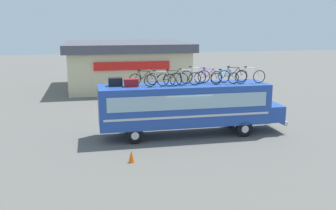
{
  "coord_description": "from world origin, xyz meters",
  "views": [
    {
      "loc": [
        -5.1,
        -19.88,
        6.22
      ],
      "look_at": [
        -0.92,
        0.0,
        1.78
      ],
      "focal_mm": 40.06,
      "sensor_mm": 36.0,
      "label": 1
    }
  ],
  "objects_px": {
    "bus": "(188,105)",
    "luggage_bag_1": "(115,82)",
    "luggage_bag_2": "(131,83)",
    "rooftop_bicycle_4": "(185,78)",
    "rooftop_bicycle_3": "(172,79)",
    "rooftop_bicycle_9": "(250,76)",
    "rooftop_bicycle_7": "(225,78)",
    "rooftop_bicycle_2": "(160,80)",
    "rooftop_bicycle_8": "(233,75)",
    "traffic_cone": "(132,156)",
    "rooftop_bicycle_5": "(195,76)",
    "rooftop_bicycle_1": "(144,79)",
    "rooftop_bicycle_6": "(208,77)"
  },
  "relations": [
    {
      "from": "luggage_bag_1",
      "to": "luggage_bag_2",
      "type": "height_order",
      "value": "luggage_bag_1"
    },
    {
      "from": "rooftop_bicycle_5",
      "to": "rooftop_bicycle_1",
      "type": "bearing_deg",
      "value": -179.66
    },
    {
      "from": "rooftop_bicycle_7",
      "to": "rooftop_bicycle_9",
      "type": "height_order",
      "value": "rooftop_bicycle_9"
    },
    {
      "from": "rooftop_bicycle_2",
      "to": "rooftop_bicycle_6",
      "type": "bearing_deg",
      "value": 10.02
    },
    {
      "from": "rooftop_bicycle_4",
      "to": "luggage_bag_2",
      "type": "bearing_deg",
      "value": 175.47
    },
    {
      "from": "luggage_bag_2",
      "to": "rooftop_bicycle_9",
      "type": "bearing_deg",
      "value": -2.56
    },
    {
      "from": "luggage_bag_1",
      "to": "rooftop_bicycle_9",
      "type": "height_order",
      "value": "rooftop_bicycle_9"
    },
    {
      "from": "rooftop_bicycle_1",
      "to": "rooftop_bicycle_7",
      "type": "distance_m",
      "value": 4.5
    },
    {
      "from": "rooftop_bicycle_4",
      "to": "rooftop_bicycle_8",
      "type": "bearing_deg",
      "value": 10.73
    },
    {
      "from": "rooftop_bicycle_1",
      "to": "rooftop_bicycle_9",
      "type": "bearing_deg",
      "value": -6.31
    },
    {
      "from": "luggage_bag_1",
      "to": "rooftop_bicycle_3",
      "type": "height_order",
      "value": "rooftop_bicycle_3"
    },
    {
      "from": "rooftop_bicycle_3",
      "to": "rooftop_bicycle_9",
      "type": "height_order",
      "value": "rooftop_bicycle_9"
    },
    {
      "from": "rooftop_bicycle_3",
      "to": "rooftop_bicycle_5",
      "type": "xyz_separation_m",
      "value": [
        1.44,
        0.58,
        0.02
      ]
    },
    {
      "from": "rooftop_bicycle_2",
      "to": "rooftop_bicycle_4",
      "type": "distance_m",
      "value": 1.43
    },
    {
      "from": "bus",
      "to": "rooftop_bicycle_8",
      "type": "relative_size",
      "value": 5.97
    },
    {
      "from": "rooftop_bicycle_2",
      "to": "rooftop_bicycle_8",
      "type": "distance_m",
      "value": 4.44
    },
    {
      "from": "rooftop_bicycle_7",
      "to": "rooftop_bicycle_8",
      "type": "relative_size",
      "value": 0.94
    },
    {
      "from": "rooftop_bicycle_6",
      "to": "rooftop_bicycle_7",
      "type": "relative_size",
      "value": 0.99
    },
    {
      "from": "rooftop_bicycle_3",
      "to": "luggage_bag_1",
      "type": "bearing_deg",
      "value": 169.32
    },
    {
      "from": "rooftop_bicycle_5",
      "to": "traffic_cone",
      "type": "height_order",
      "value": "rooftop_bicycle_5"
    },
    {
      "from": "bus",
      "to": "luggage_bag_1",
      "type": "xyz_separation_m",
      "value": [
        -3.97,
        0.3,
        1.38
      ]
    },
    {
      "from": "luggage_bag_2",
      "to": "rooftop_bicycle_6",
      "type": "xyz_separation_m",
      "value": [
        4.36,
        0.18,
        0.17
      ]
    },
    {
      "from": "bus",
      "to": "luggage_bag_2",
      "type": "height_order",
      "value": "luggage_bag_2"
    },
    {
      "from": "luggage_bag_1",
      "to": "rooftop_bicycle_4",
      "type": "bearing_deg",
      "value": -9.15
    },
    {
      "from": "rooftop_bicycle_3",
      "to": "rooftop_bicycle_7",
      "type": "relative_size",
      "value": 1.06
    },
    {
      "from": "bus",
      "to": "rooftop_bicycle_9",
      "type": "distance_m",
      "value": 3.87
    },
    {
      "from": "bus",
      "to": "rooftop_bicycle_1",
      "type": "xyz_separation_m",
      "value": [
        -2.43,
        0.29,
        1.52
      ]
    },
    {
      "from": "rooftop_bicycle_2",
      "to": "rooftop_bicycle_7",
      "type": "distance_m",
      "value": 3.68
    },
    {
      "from": "bus",
      "to": "rooftop_bicycle_8",
      "type": "xyz_separation_m",
      "value": [
        2.74,
        0.26,
        1.54
      ]
    },
    {
      "from": "rooftop_bicycle_9",
      "to": "traffic_cone",
      "type": "distance_m",
      "value": 8.43
    },
    {
      "from": "traffic_cone",
      "to": "rooftop_bicycle_5",
      "type": "bearing_deg",
      "value": 44.34
    },
    {
      "from": "luggage_bag_1",
      "to": "rooftop_bicycle_8",
      "type": "xyz_separation_m",
      "value": [
        6.71,
        -0.04,
        0.17
      ]
    },
    {
      "from": "rooftop_bicycle_1",
      "to": "rooftop_bicycle_6",
      "type": "bearing_deg",
      "value": -2.8
    },
    {
      "from": "rooftop_bicycle_1",
      "to": "rooftop_bicycle_4",
      "type": "bearing_deg",
      "value": -15.02
    },
    {
      "from": "bus",
      "to": "rooftop_bicycle_2",
      "type": "bearing_deg",
      "value": -166.48
    },
    {
      "from": "bus",
      "to": "traffic_cone",
      "type": "distance_m",
      "value": 5.37
    },
    {
      "from": "rooftop_bicycle_6",
      "to": "rooftop_bicycle_5",
      "type": "bearing_deg",
      "value": 164.62
    },
    {
      "from": "rooftop_bicycle_2",
      "to": "rooftop_bicycle_8",
      "type": "bearing_deg",
      "value": 8.49
    },
    {
      "from": "rooftop_bicycle_5",
      "to": "rooftop_bicycle_6",
      "type": "relative_size",
      "value": 1.07
    },
    {
      "from": "luggage_bag_2",
      "to": "rooftop_bicycle_3",
      "type": "height_order",
      "value": "rooftop_bicycle_3"
    },
    {
      "from": "rooftop_bicycle_7",
      "to": "rooftop_bicycle_9",
      "type": "relative_size",
      "value": 0.9
    },
    {
      "from": "rooftop_bicycle_6",
      "to": "rooftop_bicycle_1",
      "type": "bearing_deg",
      "value": 177.2
    },
    {
      "from": "rooftop_bicycle_7",
      "to": "rooftop_bicycle_4",
      "type": "bearing_deg",
      "value": 178.7
    },
    {
      "from": "rooftop_bicycle_5",
      "to": "rooftop_bicycle_9",
      "type": "bearing_deg",
      "value": -12.61
    },
    {
      "from": "rooftop_bicycle_4",
      "to": "rooftop_bicycle_8",
      "type": "distance_m",
      "value": 3.02
    },
    {
      "from": "rooftop_bicycle_8",
      "to": "rooftop_bicycle_9",
      "type": "distance_m",
      "value": 1.0
    },
    {
      "from": "luggage_bag_1",
      "to": "rooftop_bicycle_4",
      "type": "height_order",
      "value": "rooftop_bicycle_4"
    },
    {
      "from": "luggage_bag_2",
      "to": "rooftop_bicycle_4",
      "type": "distance_m",
      "value": 2.93
    },
    {
      "from": "rooftop_bicycle_4",
      "to": "rooftop_bicycle_9",
      "type": "relative_size",
      "value": 0.96
    },
    {
      "from": "rooftop_bicycle_3",
      "to": "rooftop_bicycle_9",
      "type": "distance_m",
      "value": 4.46
    }
  ]
}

